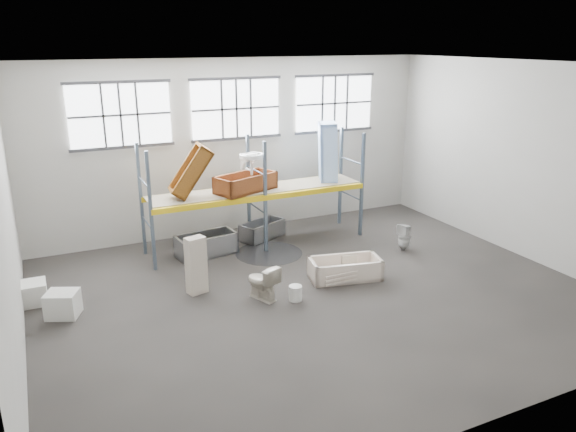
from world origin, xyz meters
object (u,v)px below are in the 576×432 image
cistern_tall (196,265)px  steel_tub_left (206,244)px  blue_tub_upright (328,153)px  bucket (295,293)px  bathtub_beige (345,269)px  carton_near (63,304)px  toilet_beige (262,282)px  rust_tub_flat (246,183)px  toilet_white (404,237)px  steel_tub_right (262,230)px

cistern_tall → steel_tub_left: bearing=53.2°
blue_tub_upright → bucket: blue_tub_upright is taller
bathtub_beige → carton_near: carton_near is taller
toilet_beige → rust_tub_flat: 3.57m
toilet_white → toilet_beige: bearing=-96.0°
bathtub_beige → steel_tub_right: 3.53m
cistern_tall → toilet_white: cistern_tall is taller
steel_tub_right → carton_near: carton_near is taller
steel_tub_left → steel_tub_right: steel_tub_left is taller
steel_tub_left → blue_tub_upright: (3.77, 0.24, 2.11)m
toilet_white → steel_tub_left: toilet_white is taller
carton_near → toilet_white: bearing=0.4°
toilet_beige → steel_tub_right: bearing=-134.2°
toilet_beige → steel_tub_right: 3.93m
steel_tub_left → carton_near: size_ratio=2.51×
steel_tub_left → blue_tub_upright: blue_tub_upright is taller
rust_tub_flat → bucket: 3.91m
toilet_beige → rust_tub_flat: rust_tub_flat is taller
cistern_tall → toilet_beige: bearing=-51.4°
toilet_white → blue_tub_upright: blue_tub_upright is taller
rust_tub_flat → bucket: rust_tub_flat is taller
toilet_white → steel_tub_left: size_ratio=0.48×
toilet_beige → toilet_white: 4.76m
cistern_tall → carton_near: (-2.83, 0.11, -0.40)m
bathtub_beige → toilet_white: (2.41, 0.92, 0.13)m
bucket → toilet_beige: bearing=148.3°
steel_tub_left → bucket: size_ratio=4.61×
bucket → rust_tub_flat: bearing=86.1°
bathtub_beige → bucket: bearing=-148.8°
bathtub_beige → steel_tub_left: (-2.55, 2.89, 0.04)m
blue_tub_upright → carton_near: bearing=-163.1°
cistern_tall → bathtub_beige: bearing=-26.7°
toilet_beige → carton_near: 4.17m
rust_tub_flat → carton_near: size_ratio=2.67×
cistern_tall → toilet_white: bearing=-12.7°
toilet_white → steel_tub_right: size_ratio=0.56×
bathtub_beige → rust_tub_flat: bearing=126.6°
bucket → cistern_tall: bearing=144.7°
bucket → blue_tub_upright: bearing=52.6°
toilet_white → rust_tub_flat: size_ratio=0.45×
steel_tub_right → blue_tub_upright: 2.91m
toilet_white → bucket: size_ratio=2.21×
toilet_white → blue_tub_upright: (-1.19, 2.21, 2.02)m
toilet_beige → toilet_white: bearing=171.7°
steel_tub_right → bucket: bearing=-102.5°
steel_tub_right → blue_tub_upright: bearing=-9.7°
bucket → carton_near: bearing=163.2°
bathtub_beige → steel_tub_left: bearing=143.7°
steel_tub_left → bathtub_beige: bearing=-48.6°
rust_tub_flat → steel_tub_left: bearing=-175.1°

